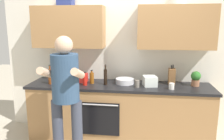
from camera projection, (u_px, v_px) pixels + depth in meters
name	position (u px, v px, depth m)	size (l,w,h in m)	color
ground_plane	(119.00, 138.00, 3.66)	(12.00, 12.00, 0.00)	#B2A893
back_wall_unit	(121.00, 45.00, 3.62)	(4.00, 0.38, 2.50)	silver
counter	(119.00, 112.00, 3.57)	(2.84, 0.67, 0.90)	#A37547
person_standing	(66.00, 91.00, 2.80)	(0.49, 0.45, 1.69)	#383D4C
bottle_soda	(61.00, 72.00, 3.71)	(0.05, 0.05, 0.32)	#198C33
bottle_soy	(105.00, 77.00, 3.45)	(0.05, 0.05, 0.32)	black
bottle_hotsauce	(85.00, 80.00, 3.43)	(0.06, 0.06, 0.21)	red
bottle_vinegar	(50.00, 76.00, 3.49)	(0.07, 0.07, 0.30)	brown
bottle_syrup	(92.00, 78.00, 3.54)	(0.07, 0.07, 0.22)	#8C4C14
cup_tea	(62.00, 81.00, 3.52)	(0.09, 0.09, 0.09)	#33598C
cup_stoneware	(137.00, 84.00, 3.32)	(0.07, 0.07, 0.11)	slate
cup_coffee	(172.00, 86.00, 3.23)	(0.08, 0.08, 0.09)	white
mixing_bowl	(125.00, 81.00, 3.53)	(0.29, 0.29, 0.08)	silver
knife_block	(172.00, 76.00, 3.49)	(0.10, 0.14, 0.30)	brown
potted_herb	(196.00, 78.00, 3.38)	(0.15, 0.15, 0.23)	#9E6647
grocery_bag_produce	(150.00, 81.00, 3.40)	(0.19, 0.21, 0.15)	silver
grocery_bag_crisps	(81.00, 77.00, 3.64)	(0.20, 0.16, 0.14)	red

